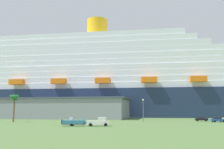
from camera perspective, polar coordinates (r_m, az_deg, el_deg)
The scene contains 10 objects.
ground_plane at distance 111.34m, azimuth -1.51°, elevation -10.38°, with size 600.00×600.00×0.00m, color #4C6B38.
cruise_ship at distance 143.54m, azimuth 7.56°, elevation -2.41°, with size 248.04×39.60×67.16m.
terminal_building at distance 117.83m, azimuth -11.23°, elevation -7.80°, with size 63.22×30.27×9.45m.
pickup_truck at distance 62.06m, azimuth -3.06°, elevation -11.07°, with size 5.79×2.79×2.20m.
small_boat_on_trailer at distance 62.71m, azimuth -8.49°, elevation -11.03°, with size 7.26×2.58×2.15m.
palm_tree at distance 88.19m, azimuth -21.98°, elevation -5.65°, with size 3.17×3.17×9.10m.
street_lamp at distance 85.45m, azimuth 7.35°, elevation -7.55°, with size 0.56×0.56×7.74m.
parked_car_black_coupe at distance 93.70m, azimuth 20.26°, elevation -9.76°, with size 4.59×2.51×1.58m.
parked_car_silver_sedan at distance 106.52m, azimuth 24.65°, elevation -9.28°, with size 4.87×2.65×1.58m.
parked_car_blue_suv at distance 88.41m, azimuth 23.59°, elevation -9.70°, with size 4.52×2.61×1.58m.
Camera 1 is at (17.01, -79.96, 4.07)m, focal length 38.86 mm.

